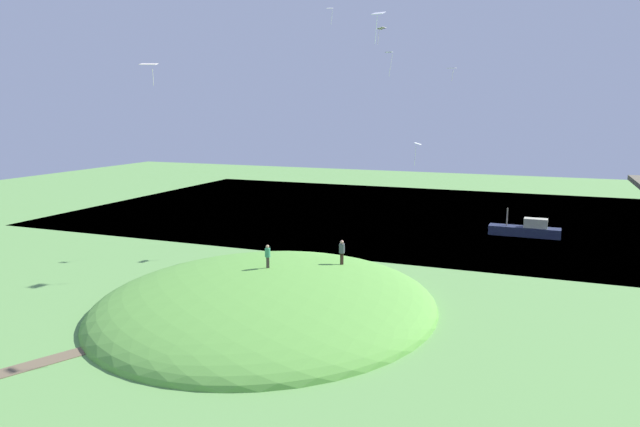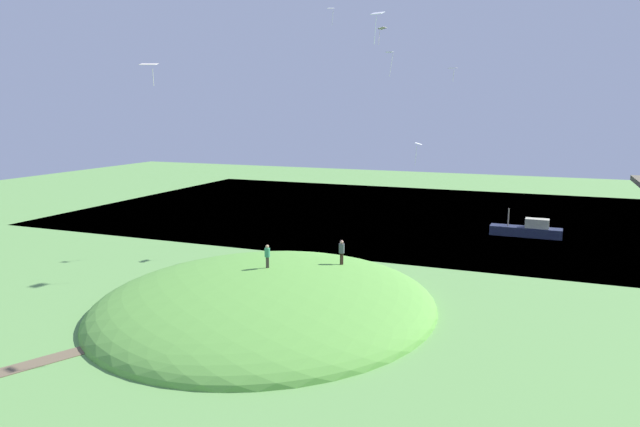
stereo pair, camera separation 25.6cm
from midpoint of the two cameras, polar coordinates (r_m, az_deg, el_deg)
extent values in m
plane|color=#61964C|center=(49.69, -0.48, -5.09)|extent=(160.00, 160.00, 0.00)
cube|color=#43638C|center=(75.61, 7.52, -0.03)|extent=(50.22, 80.00, 0.40)
ellipsoid|color=#5E9F40|center=(39.58, -5.17, -9.16)|extent=(24.90, 22.97, 4.70)
cube|color=brown|center=(34.14, -27.90, -13.55)|extent=(14.84, 7.88, 0.04)
cube|color=#1E253D|center=(64.41, 20.02, -1.72)|extent=(1.87, 7.31, 1.00)
cube|color=#A9A890|center=(64.18, 21.04, -0.92)|extent=(1.25, 2.41, 0.98)
cylinder|color=gray|center=(64.25, 18.48, -0.33)|extent=(0.14, 0.14, 1.91)
cube|color=#42352F|center=(39.91, -5.11, -4.89)|extent=(0.21, 0.24, 0.78)
cylinder|color=#378A61|center=(39.74, -5.13, -3.92)|extent=(0.53, 0.53, 0.62)
sphere|color=tan|center=(39.63, -5.13, -3.32)|extent=(0.24, 0.24, 0.24)
cube|color=black|center=(41.78, 2.36, -4.56)|extent=(0.26, 0.22, 0.87)
cylinder|color=#43474E|center=(41.59, 2.37, -3.52)|extent=(0.57, 0.57, 0.69)
sphere|color=tan|center=(41.48, 2.37, -2.88)|extent=(0.26, 0.26, 0.26)
cube|color=white|center=(35.09, 6.00, 19.34)|extent=(0.63, 0.82, 0.19)
cylinder|color=white|center=(34.68, 5.79, 17.82)|extent=(0.12, 0.18, 1.59)
cube|color=#F4DAD5|center=(57.91, 6.40, 17.98)|extent=(1.03, 0.80, 0.16)
cylinder|color=#F4DAD5|center=(57.64, 6.09, 17.12)|extent=(0.06, 0.15, 1.36)
cube|color=white|center=(50.32, 7.13, 15.77)|extent=(0.46, 0.65, 0.04)
cylinder|color=white|center=(50.07, 7.31, 14.52)|extent=(0.09, 0.29, 1.89)
cube|color=white|center=(58.32, 1.22, 19.88)|extent=(0.58, 0.72, 0.14)
cylinder|color=white|center=(58.42, 1.41, 19.03)|extent=(0.10, 0.18, 1.36)
cube|color=white|center=(56.77, 13.29, 14.01)|extent=(0.69, 0.88, 0.06)
cylinder|color=white|center=(56.81, 13.37, 13.29)|extent=(0.09, 0.13, 1.03)
cube|color=white|center=(52.05, 9.98, 6.91)|extent=(0.92, 0.67, 0.20)
cylinder|color=white|center=(52.08, 9.72, 5.71)|extent=(0.23, 0.17, 1.75)
cube|color=white|center=(42.30, -16.63, 14.15)|extent=(1.19, 1.38, 0.17)
cylinder|color=white|center=(42.32, -16.22, 12.99)|extent=(0.08, 0.05, 1.16)
camera|label=1|loc=(0.13, -89.83, 0.03)|focal=31.92mm
camera|label=2|loc=(0.13, 90.17, -0.03)|focal=31.92mm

